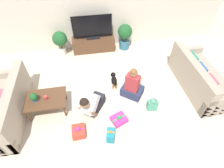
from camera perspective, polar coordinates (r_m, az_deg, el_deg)
name	(u,v)px	position (r m, az deg, el deg)	size (l,w,h in m)	color
ground_plane	(110,103)	(4.41, -0.54, -6.34)	(16.00, 16.00, 0.00)	beige
wall_back	(96,8)	(5.74, -5.36, 23.45)	(8.40, 0.06, 2.60)	beige
sofa_left	(5,108)	(4.64, -31.60, -6.70)	(0.89, 1.99, 0.85)	tan
sofa_right	(199,78)	(5.13, 26.49, 1.80)	(0.89, 1.99, 0.85)	tan
coffee_table	(46,100)	(4.30, -20.73, -4.80)	(0.90, 0.64, 0.40)	brown
tv_console	(94,44)	(5.98, -5.99, 12.81)	(1.36, 0.42, 0.47)	brown
tv	(92,28)	(5.69, -6.44, 17.63)	(1.22, 0.20, 0.75)	black
potted_plant_back_left	(60,40)	(5.83, -16.57, 13.52)	(0.45, 0.45, 0.80)	beige
potted_plant_back_right	(125,35)	(5.93, 4.19, 15.74)	(0.46, 0.46, 0.86)	#336B84
person_kneeling	(92,103)	(4.01, -6.69, -6.21)	(0.67, 0.78, 0.77)	#23232D
person_sitting	(132,86)	(4.38, 6.69, -0.67)	(0.66, 0.63, 0.91)	#283351
dog	(114,79)	(4.69, 0.60, 1.59)	(0.15, 0.49, 0.32)	black
gift_box_a	(119,119)	(4.08, 2.32, -11.39)	(0.42, 0.40, 0.18)	#CC3389
gift_box_b	(79,131)	(3.95, -10.84, -14.98)	(0.28, 0.31, 0.25)	red
gift_box_c	(111,135)	(3.80, -0.44, -16.39)	(0.22, 0.27, 0.31)	teal
gift_bag_a	(152,105)	(4.29, 13.02, -6.74)	(0.25, 0.16, 0.33)	#4CA384
mug	(46,98)	(4.22, -20.80, -4.18)	(0.12, 0.08, 0.09)	#B23D38
tabletop_plant	(34,97)	(4.22, -24.22, -3.96)	(0.17, 0.17, 0.22)	#336B84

